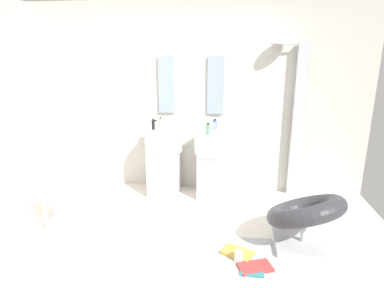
% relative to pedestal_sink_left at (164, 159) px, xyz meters
% --- Properties ---
extents(ground_plane, '(4.80, 3.60, 0.04)m').
position_rel_pedestal_sink_left_xyz_m(ground_plane, '(0.34, -1.31, -0.52)').
color(ground_plane, silver).
extents(rear_partition, '(4.80, 0.10, 2.60)m').
position_rel_pedestal_sink_left_xyz_m(rear_partition, '(0.34, 0.34, 0.80)').
color(rear_partition, beige).
rests_on(rear_partition, ground_plane).
extents(pedestal_sink_left, '(0.50, 0.50, 1.01)m').
position_rel_pedestal_sink_left_xyz_m(pedestal_sink_left, '(0.00, 0.00, 0.00)').
color(pedestal_sink_left, white).
rests_on(pedestal_sink_left, ground_plane).
extents(pedestal_sink_right, '(0.50, 0.50, 1.01)m').
position_rel_pedestal_sink_left_xyz_m(pedestal_sink_right, '(0.68, 0.00, 0.00)').
color(pedestal_sink_right, white).
rests_on(pedestal_sink_right, ground_plane).
extents(vanity_mirror_left, '(0.22, 0.03, 0.77)m').
position_rel_pedestal_sink_left_xyz_m(vanity_mirror_left, '(0.00, 0.27, 0.99)').
color(vanity_mirror_left, '#8C9EA8').
extents(vanity_mirror_right, '(0.22, 0.03, 0.77)m').
position_rel_pedestal_sink_left_xyz_m(vanity_mirror_right, '(0.68, 0.27, 0.99)').
color(vanity_mirror_right, '#8C9EA8').
extents(shower_column, '(0.49, 0.24, 2.05)m').
position_rel_pedestal_sink_left_xyz_m(shower_column, '(1.77, 0.22, 0.58)').
color(shower_column, '#B7BABF').
rests_on(shower_column, ground_plane).
extents(lounge_chair, '(1.10, 1.10, 0.65)m').
position_rel_pedestal_sink_left_xyz_m(lounge_chair, '(1.67, -1.10, -0.15)').
color(lounge_chair, '#B7BABF').
rests_on(lounge_chair, ground_plane).
extents(towel_rack, '(0.37, 0.22, 0.95)m').
position_rel_pedestal_sink_left_xyz_m(towel_rack, '(-0.93, -1.17, 0.13)').
color(towel_rack, '#B7BABF').
rests_on(towel_rack, ground_plane).
extents(area_rug, '(0.96, 0.74, 0.01)m').
position_rel_pedestal_sink_left_xyz_m(area_rug, '(0.95, -1.40, -0.50)').
color(area_rug, '#B2B2B7').
rests_on(area_rug, ground_plane).
extents(magazine_red, '(0.34, 0.27, 0.02)m').
position_rel_pedestal_sink_left_xyz_m(magazine_red, '(1.17, -1.53, -0.48)').
color(magazine_red, '#B73838').
rests_on(magazine_red, area_rug).
extents(magazine_ochre, '(0.34, 0.30, 0.03)m').
position_rel_pedestal_sink_left_xyz_m(magazine_ochre, '(1.02, -1.34, -0.48)').
color(magazine_ochre, gold).
rests_on(magazine_ochre, area_rug).
extents(magazine_teal, '(0.21, 0.19, 0.02)m').
position_rel_pedestal_sink_left_xyz_m(magazine_teal, '(1.14, -1.57, -0.48)').
color(magazine_teal, teal).
rests_on(magazine_teal, area_rug).
extents(coffee_mug, '(0.08, 0.08, 0.10)m').
position_rel_pedestal_sink_left_xyz_m(coffee_mug, '(1.02, -1.45, -0.44)').
color(coffee_mug, white).
rests_on(coffee_mug, area_rug).
extents(soap_bottle_grey, '(0.04, 0.04, 0.16)m').
position_rel_pedestal_sink_left_xyz_m(soap_bottle_grey, '(-0.06, 0.14, 0.48)').
color(soap_bottle_grey, '#99999E').
rests_on(soap_bottle_grey, pedestal_sink_left).
extents(soap_bottle_blue, '(0.06, 0.06, 0.15)m').
position_rel_pedestal_sink_left_xyz_m(soap_bottle_blue, '(0.69, 0.17, 0.47)').
color(soap_bottle_blue, '#4C72B7').
rests_on(soap_bottle_blue, pedestal_sink_right).
extents(soap_bottle_white, '(0.05, 0.05, 0.13)m').
position_rel_pedestal_sink_left_xyz_m(soap_bottle_white, '(-0.11, 0.07, 0.47)').
color(soap_bottle_white, white).
rests_on(soap_bottle_white, pedestal_sink_left).
extents(soap_bottle_green, '(0.05, 0.05, 0.16)m').
position_rel_pedestal_sink_left_xyz_m(soap_bottle_green, '(0.62, -0.15, 0.48)').
color(soap_bottle_green, '#59996B').
rests_on(soap_bottle_green, pedestal_sink_right).
extents(soap_bottle_black, '(0.04, 0.04, 0.15)m').
position_rel_pedestal_sink_left_xyz_m(soap_bottle_black, '(-0.14, 0.05, 0.48)').
color(soap_bottle_black, black).
rests_on(soap_bottle_black, pedestal_sink_left).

